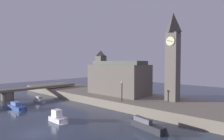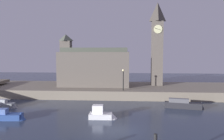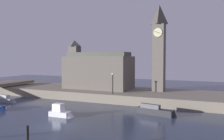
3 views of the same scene
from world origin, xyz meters
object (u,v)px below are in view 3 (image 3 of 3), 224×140
Objects in this scene: clock_tower at (159,47)px; boat_ferry_white at (62,112)px; parliament_hall at (97,71)px; streetlamp at (113,81)px; boat_cruiser_grey at (7,99)px; boat_barge_dark at (157,111)px.

boat_ferry_white is (-8.44, -17.58, -8.97)m from clock_tower.
clock_tower is 1.19× the size of parliament_hall.
clock_tower is 4.41× the size of streetlamp.
boat_cruiser_grey is (-16.61, -6.61, -3.27)m from streetlamp.
boat_barge_dark is at bearing -78.15° from clock_tower.
clock_tower is 4.30× the size of boat_cruiser_grey.
boat_ferry_white reaches higher than boat_barge_dark.
boat_cruiser_grey is (-22.81, -13.14, -9.06)m from clock_tower.
streetlamp is at bearing -133.54° from clock_tower.
boat_cruiser_grey is (-25.34, -1.10, -0.11)m from boat_barge_dark.
clock_tower is 10.71m from streetlamp.
parliament_hall reaches higher than boat_cruiser_grey.
boat_barge_dark is 1.54× the size of boat_cruiser_grey.
streetlamp is at bearing -43.57° from parliament_hall.
parliament_hall is 3.82× the size of boat_ferry_white.
parliament_hall is 18.74m from boat_barge_dark.
boat_barge_dark reaches higher than boat_cruiser_grey.
streetlamp reaches higher than boat_cruiser_grey.
clock_tower reaches higher than boat_ferry_white.
clock_tower is at bearing 4.89° from parliament_hall.
boat_barge_dark is at bearing 26.82° from boat_ferry_white.
boat_barge_dark is (2.52, -12.03, -8.95)m from clock_tower.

